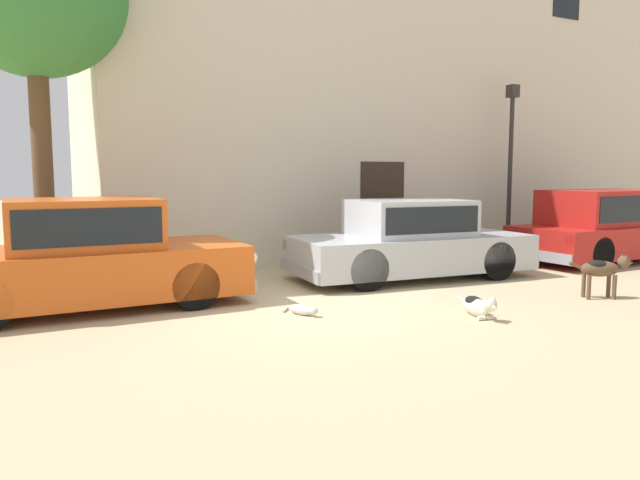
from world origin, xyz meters
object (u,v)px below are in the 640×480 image
object	(u,v)px
parked_sedan_second	(410,239)
stray_dog_spotted	(478,305)
stray_cat	(302,310)
parked_sedan_nearest	(87,255)
parked_sedan_third	(605,224)
street_lamp	(511,147)
stray_dog_tan	(603,269)

from	to	relation	value
parked_sedan_second	stray_dog_spotted	size ratio (longest dim) A/B	4.71
stray_dog_spotted	stray_cat	size ratio (longest dim) A/B	1.49
parked_sedan_nearest	parked_sedan_third	bearing A→B (deg)	-2.30
street_lamp	parked_sedan_third	bearing A→B (deg)	-63.05
parked_sedan_second	parked_sedan_nearest	bearing A→B (deg)	-176.49
stray_cat	parked_sedan_third	bearing A→B (deg)	77.47
parked_sedan_nearest	stray_cat	bearing A→B (deg)	-36.44
parked_sedan_nearest	parked_sedan_third	distance (m)	10.24
stray_dog_tan	street_lamp	world-z (taller)	street_lamp
parked_sedan_third	stray_dog_spotted	xyz separation A→B (m)	(-5.80, -2.61, -0.64)
stray_cat	parked_sedan_second	bearing A→B (deg)	96.60
parked_sedan_second	stray_cat	size ratio (longest dim) A/B	7.00
stray_dog_tan	street_lamp	distance (m)	5.42
stray_dog_spotted	stray_dog_tan	xyz separation A→B (m)	(2.42, 0.04, 0.30)
street_lamp	stray_cat	bearing A→B (deg)	-153.93
street_lamp	stray_dog_spotted	bearing A→B (deg)	-137.52
parked_sedan_third	stray_dog_tan	xyz separation A→B (m)	(-3.37, -2.57, -0.34)
parked_sedan_third	stray_dog_spotted	bearing A→B (deg)	-157.71
parked_sedan_third	stray_dog_tan	size ratio (longest dim) A/B	5.00
parked_sedan_second	stray_dog_tan	size ratio (longest dim) A/B	4.98
parked_sedan_second	stray_dog_spotted	world-z (taller)	parked_sedan_second
parked_sedan_nearest	stray_dog_spotted	bearing A→B (deg)	-33.59
parked_sedan_second	street_lamp	xyz separation A→B (m)	(3.96, 1.67, 1.77)
parked_sedan_nearest	street_lamp	bearing A→B (deg)	8.82
stray_dog_tan	street_lamp	bearing A→B (deg)	87.59
parked_sedan_nearest	stray_dog_spotted	world-z (taller)	parked_sedan_nearest
parked_sedan_nearest	street_lamp	xyz separation A→B (m)	(9.30, 1.61, 1.72)
parked_sedan_second	stray_dog_spotted	bearing A→B (deg)	-103.84
parked_sedan_third	stray_dog_spotted	world-z (taller)	parked_sedan_third
stray_dog_spotted	parked_sedan_nearest	bearing A→B (deg)	-111.02
parked_sedan_second	street_lamp	size ratio (longest dim) A/B	1.16
stray_cat	stray_dog_spotted	bearing A→B (deg)	37.69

